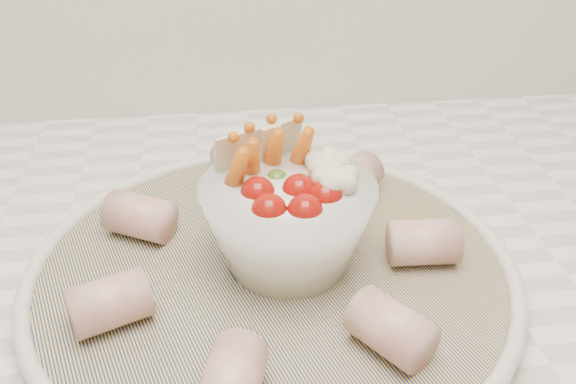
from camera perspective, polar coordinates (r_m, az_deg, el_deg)
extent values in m
cube|color=white|center=(0.52, -14.14, -9.37)|extent=(2.04, 0.62, 0.04)
cylinder|color=navy|center=(0.49, -1.43, -7.36)|extent=(0.46, 0.46, 0.01)
torus|color=silver|center=(0.48, -1.44, -6.67)|extent=(0.37, 0.37, 0.01)
sphere|color=maroon|center=(0.43, -1.69, -1.73)|extent=(0.02, 0.02, 0.02)
sphere|color=maroon|center=(0.43, 1.52, -1.78)|extent=(0.02, 0.02, 0.02)
sphere|color=maroon|center=(0.44, 3.33, -0.49)|extent=(0.02, 0.02, 0.02)
sphere|color=maroon|center=(0.45, -2.70, -0.17)|extent=(0.02, 0.02, 0.02)
sphere|color=maroon|center=(0.45, 0.98, 0.10)|extent=(0.02, 0.02, 0.02)
sphere|color=#446722|center=(0.47, -0.99, 0.94)|extent=(0.02, 0.02, 0.02)
cone|color=#C75D12|center=(0.46, -3.25, 2.35)|extent=(0.02, 0.04, 0.06)
cone|color=#C75D12|center=(0.48, -1.30, 3.20)|extent=(0.03, 0.04, 0.06)
cone|color=#C75D12|center=(0.48, 1.10, 3.29)|extent=(0.03, 0.04, 0.06)
cone|color=#C75D12|center=(0.45, -4.67, 1.36)|extent=(0.04, 0.04, 0.06)
sphere|color=silver|center=(0.47, 3.50, 1.74)|extent=(0.03, 0.03, 0.03)
sphere|color=silver|center=(0.45, 4.24, 0.35)|extent=(0.03, 0.03, 0.03)
cube|color=beige|center=(0.48, -3.00, 3.60)|extent=(0.04, 0.02, 0.04)
cube|color=beige|center=(0.49, -0.74, 4.13)|extent=(0.04, 0.03, 0.04)
cube|color=beige|center=(0.47, -4.45, 3.14)|extent=(0.04, 0.03, 0.04)
cylinder|color=#B65853|center=(0.49, 11.95, -4.39)|extent=(0.05, 0.04, 0.03)
cylinder|color=#B65853|center=(0.56, 5.82, 1.08)|extent=(0.06, 0.06, 0.03)
cylinder|color=#B65853|center=(0.58, -4.86, 2.26)|extent=(0.04, 0.06, 0.03)
cylinder|color=#B65853|center=(0.52, -13.04, -2.13)|extent=(0.06, 0.05, 0.03)
cylinder|color=#B65853|center=(0.44, -15.56, -9.47)|extent=(0.06, 0.05, 0.03)
cylinder|color=#B65853|center=(0.38, -5.04, -16.45)|extent=(0.05, 0.06, 0.03)
cylinder|color=#B65853|center=(0.41, 9.16, -11.90)|extent=(0.06, 0.06, 0.03)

